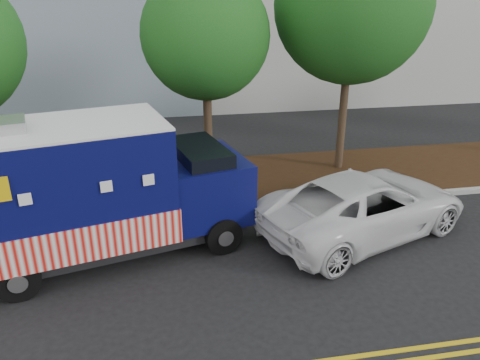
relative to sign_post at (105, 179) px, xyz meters
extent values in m
plane|color=black|center=(1.77, -1.55, -1.20)|extent=(120.00, 120.00, 0.00)
cube|color=#9E9E99|center=(1.77, -0.15, -1.12)|extent=(120.00, 0.18, 0.15)
cube|color=black|center=(1.77, 1.95, -1.12)|extent=(120.00, 4.00, 0.15)
cylinder|color=#38281C|center=(2.95, 1.91, 0.64)|extent=(0.26, 0.26, 3.68)
sphere|color=#195B19|center=(2.95, 1.91, 3.39)|extent=(3.66, 3.66, 3.66)
cylinder|color=#38281C|center=(7.44, 2.34, 0.88)|extent=(0.26, 0.26, 4.17)
sphere|color=#195B19|center=(7.44, 2.34, 4.14)|extent=(4.71, 4.71, 4.71)
cube|color=#473828|center=(0.00, 0.00, 0.00)|extent=(0.06, 0.06, 2.40)
cube|color=black|center=(0.28, -1.70, -0.76)|extent=(6.24, 3.35, 0.30)
cube|color=#090B45|center=(-0.64, -1.93, 0.71)|extent=(4.90, 3.41, 2.54)
cube|color=red|center=(-0.64, -1.93, -0.19)|extent=(4.95, 3.49, 0.79)
cube|color=white|center=(-0.64, -1.93, 2.00)|extent=(4.90, 3.41, 0.06)
cube|color=#B7B7BA|center=(-1.57, -2.15, 2.14)|extent=(1.02, 1.02, 0.23)
cube|color=#090B45|center=(2.44, -1.18, 0.12)|extent=(2.39, 2.66, 1.48)
cube|color=black|center=(2.39, -1.19, 0.83)|extent=(1.52, 2.26, 0.69)
cube|color=black|center=(3.39, -0.95, -0.37)|extent=(0.58, 2.08, 0.32)
cube|color=#B7B7BA|center=(-0.63, -0.63, 0.76)|extent=(1.86, 0.49, 1.16)
cylinder|color=black|center=(2.80, -2.20, -0.76)|extent=(0.93, 0.50, 0.89)
cylinder|color=black|center=(2.29, -0.10, -0.76)|extent=(0.93, 0.50, 0.89)
cylinder|color=black|center=(-1.52, -3.25, -0.76)|extent=(0.93, 0.50, 0.89)
cylinder|color=black|center=(-2.03, -1.15, -0.76)|extent=(0.93, 0.50, 0.89)
imported|color=white|center=(6.46, -1.87, -0.42)|extent=(6.19, 4.42, 1.57)
camera|label=1|loc=(1.48, -11.78, 4.72)|focal=35.00mm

